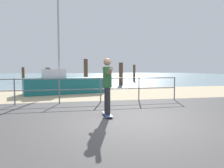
% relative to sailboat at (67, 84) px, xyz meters
% --- Properties ---
extents(ground_plane, '(24.00, 10.00, 0.04)m').
position_rel_sailboat_xyz_m(ground_plane, '(1.85, -8.31, -0.53)').
color(ground_plane, '#474444').
rests_on(ground_plane, ground).
extents(beach_strip, '(24.00, 6.00, 0.04)m').
position_rel_sailboat_xyz_m(beach_strip, '(1.85, -0.31, -0.53)').
color(beach_strip, tan).
rests_on(beach_strip, ground).
extents(sea_surface, '(72.00, 50.00, 0.04)m').
position_rel_sailboat_xyz_m(sea_surface, '(1.85, 27.69, -0.53)').
color(sea_surface, '#75939E').
rests_on(sea_surface, ground).
extents(railing_fence, '(10.10, 0.05, 1.05)m').
position_rel_sailboat_xyz_m(railing_fence, '(-0.33, -3.71, 0.17)').
color(railing_fence, slate).
rests_on(railing_fence, ground).
extents(sailboat, '(5.07, 2.39, 5.58)m').
position_rel_sailboat_xyz_m(sailboat, '(0.00, 0.00, 0.00)').
color(sailboat, '#19666B').
rests_on(sailboat, ground).
extents(skateboard, '(0.22, 0.80, 0.08)m').
position_rel_sailboat_xyz_m(skateboard, '(1.14, -6.32, -0.46)').
color(skateboard, '#334C8C').
rests_on(skateboard, ground).
extents(skateboarder, '(0.22, 1.45, 1.65)m').
position_rel_sailboat_xyz_m(skateboarder, '(1.14, -6.32, 0.49)').
color(skateboarder, '#26262B').
rests_on(skateboarder, skateboard).
extents(groyne_post_0, '(0.29, 0.29, 1.56)m').
position_rel_sailboat_xyz_m(groyne_post_0, '(-4.54, 11.58, 0.26)').
color(groyne_post_0, '#513826').
rests_on(groyne_post_0, ground).
extents(groyne_post_1, '(0.39, 0.39, 1.50)m').
position_rel_sailboat_xyz_m(groyne_post_1, '(-1.53, 5.69, 0.22)').
color(groyne_post_1, '#513826').
rests_on(groyne_post_1, ground).
extents(groyne_post_2, '(0.32, 0.32, 2.19)m').
position_rel_sailboat_xyz_m(groyne_post_2, '(1.48, 4.90, 0.57)').
color(groyne_post_2, '#513826').
rests_on(groyne_post_2, ground).
extents(groyne_post_3, '(0.35, 0.35, 1.93)m').
position_rel_sailboat_xyz_m(groyne_post_3, '(4.48, 5.21, 0.44)').
color(groyne_post_3, '#513826').
rests_on(groyne_post_3, ground).
extents(groyne_post_4, '(0.27, 0.27, 1.86)m').
position_rel_sailboat_xyz_m(groyne_post_4, '(7.49, 10.91, 0.41)').
color(groyne_post_4, '#513826').
rests_on(groyne_post_4, ground).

